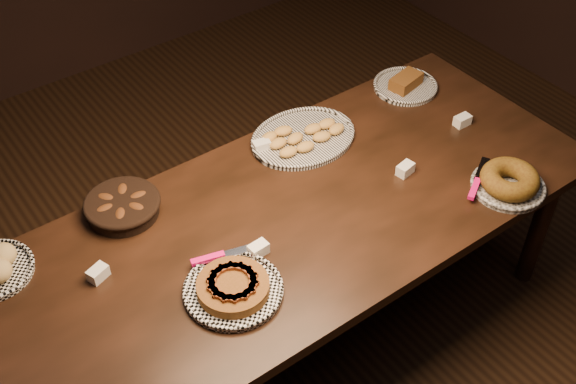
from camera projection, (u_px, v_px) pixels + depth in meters
ground at (295, 332)px, 3.21m from camera, size 5.00×5.00×0.00m
buffet_table at (296, 226)px, 2.75m from camera, size 2.40×1.00×0.75m
apple_tart_plate at (233, 288)px, 2.41m from camera, size 0.37×0.36×0.06m
madeleine_platter at (303, 137)px, 3.00m from camera, size 0.46×0.37×0.05m
bundt_cake_plate at (509, 182)px, 2.77m from camera, size 0.33×0.32×0.09m
croissant_basket at (122, 206)px, 2.67m from camera, size 0.30×0.30×0.07m
loaf_plate at (405, 85)px, 3.28m from camera, size 0.29×0.29×0.07m
tent_cards at (306, 186)px, 2.78m from camera, size 1.71×0.52×0.04m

